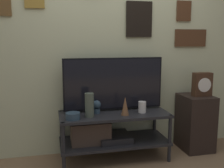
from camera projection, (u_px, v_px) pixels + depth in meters
wall_back at (108, 41)px, 3.14m from camera, size 6.40×0.08×2.70m
media_console at (105, 131)px, 2.99m from camera, size 1.24×0.51×0.55m
television at (114, 84)px, 3.04m from camera, size 1.17×0.05×0.62m
vase_wide_bowl at (73, 116)px, 2.74m from camera, size 0.15×0.15×0.07m
vase_slim_bronze at (125, 106)px, 2.88m from camera, size 0.09×0.09×0.21m
vase_tall_ceramic at (89, 105)px, 2.80m from camera, size 0.10×0.10×0.26m
candle_jar at (142, 107)px, 2.99m from camera, size 0.09×0.09×0.13m
decorative_bust at (97, 106)px, 2.95m from camera, size 0.09×0.09×0.15m
side_table at (195, 122)px, 3.29m from camera, size 0.36×0.42×0.69m
mantel_clock at (202, 84)px, 3.18m from camera, size 0.23×0.11×0.29m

